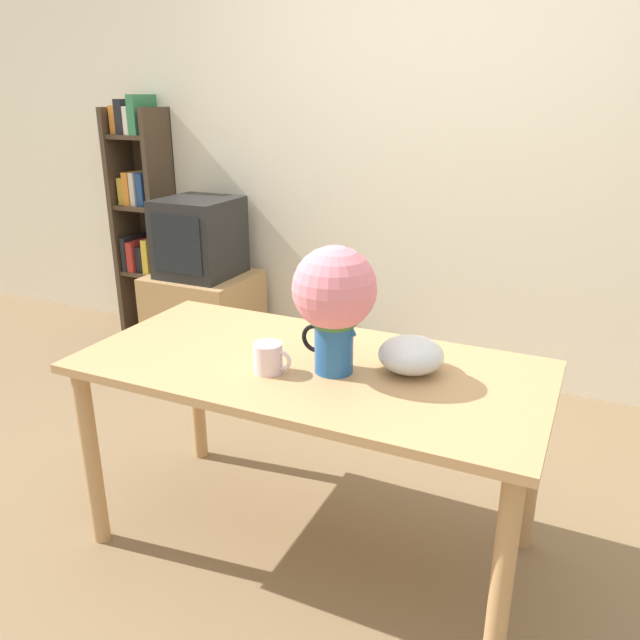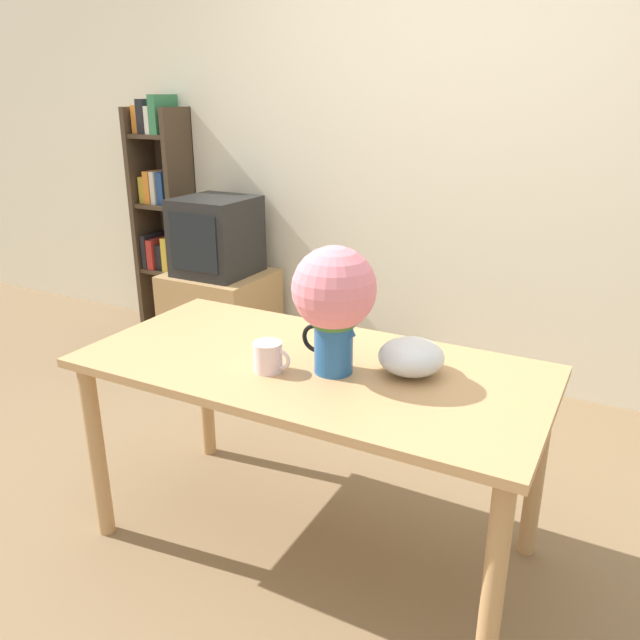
% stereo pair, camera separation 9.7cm
% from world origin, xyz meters
% --- Properties ---
extents(ground_plane, '(12.00, 12.00, 0.00)m').
position_xyz_m(ground_plane, '(0.00, 0.00, 0.00)').
color(ground_plane, '#7F6647').
extents(wall_back, '(8.00, 0.05, 2.60)m').
position_xyz_m(wall_back, '(0.00, 1.70, 1.30)').
color(wall_back, '#EDE5CC').
rests_on(wall_back, ground_plane).
extents(table, '(1.55, 0.75, 0.72)m').
position_xyz_m(table, '(0.07, -0.01, 0.63)').
color(table, tan).
rests_on(table, ground_plane).
extents(flower_vase, '(0.26, 0.26, 0.41)m').
position_xyz_m(flower_vase, '(0.16, -0.04, 0.97)').
color(flower_vase, '#235B9E').
rests_on(flower_vase, table).
extents(coffee_mug, '(0.13, 0.09, 0.10)m').
position_xyz_m(coffee_mug, '(-0.02, -0.14, 0.77)').
color(coffee_mug, silver).
rests_on(coffee_mug, table).
extents(white_bowl, '(0.21, 0.21, 0.11)m').
position_xyz_m(white_bowl, '(0.39, 0.06, 0.78)').
color(white_bowl, silver).
rests_on(white_bowl, table).
extents(tv_stand, '(0.60, 0.54, 0.52)m').
position_xyz_m(tv_stand, '(-1.32, 1.32, 0.26)').
color(tv_stand, tan).
rests_on(tv_stand, ground_plane).
extents(tv_set, '(0.43, 0.45, 0.47)m').
position_xyz_m(tv_set, '(-1.32, 1.32, 0.75)').
color(tv_set, black).
rests_on(tv_set, tv_stand).
extents(bookshelf, '(0.36, 0.27, 1.57)m').
position_xyz_m(bookshelf, '(-1.92, 1.55, 0.84)').
color(bookshelf, '#423323').
rests_on(bookshelf, ground_plane).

